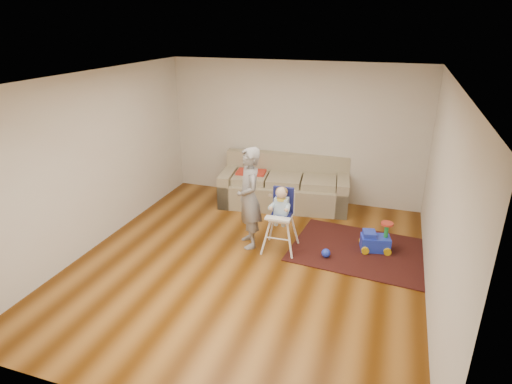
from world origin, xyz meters
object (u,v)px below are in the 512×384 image
(ride_on_toy, at_px, (376,236))
(toy_ball, at_px, (326,253))
(side_table, at_px, (239,184))
(sofa, at_px, (284,182))
(high_chair, at_px, (281,220))
(adult, at_px, (249,198))

(ride_on_toy, xyz_separation_m, toy_ball, (-0.69, -0.47, -0.17))
(side_table, bearing_deg, ride_on_toy, -27.95)
(sofa, distance_m, toy_ball, 2.14)
(ride_on_toy, distance_m, high_chair, 1.51)
(toy_ball, height_order, high_chair, high_chair)
(side_table, distance_m, ride_on_toy, 3.21)
(ride_on_toy, bearing_deg, high_chair, -175.71)
(side_table, xyz_separation_m, adult, (0.89, -1.93, 0.58))
(toy_ball, bearing_deg, high_chair, 176.74)
(high_chair, distance_m, adult, 0.60)
(side_table, bearing_deg, toy_ball, -42.65)
(side_table, height_order, toy_ball, side_table)
(toy_ball, distance_m, adult, 1.45)
(ride_on_toy, bearing_deg, adult, -179.89)
(ride_on_toy, bearing_deg, toy_ball, -158.23)
(sofa, xyz_separation_m, toy_ball, (1.14, -1.77, -0.39))
(sofa, relative_size, toy_ball, 18.62)
(sofa, height_order, side_table, sofa)
(high_chair, bearing_deg, adult, 178.82)
(sofa, bearing_deg, high_chair, -84.37)
(sofa, bearing_deg, adult, -101.23)
(high_chair, bearing_deg, sofa, 101.52)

